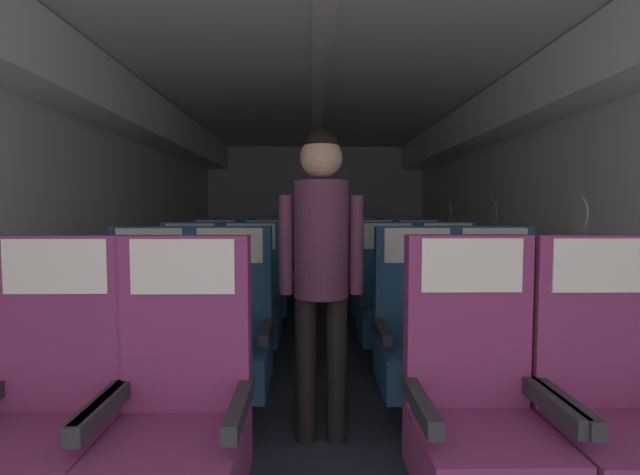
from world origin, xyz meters
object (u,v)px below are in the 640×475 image
Objects in this scene: seat_a_right_window at (478,417)px; seat_d_right_aisle at (420,285)px; seat_c_left_aisle at (250,306)px; seat_c_left_window at (188,307)px; seat_e_left_window at (232,273)px; seat_a_left_aisle at (178,422)px; seat_a_left_window at (45,421)px; seat_b_right_window at (420,341)px; seat_a_right_aisle at (614,417)px; seat_b_right_aisle at (499,341)px; seat_c_right_aisle at (450,305)px; seat_d_left_aisle at (264,286)px; seat_b_left_aisle at (228,342)px; seat_e_right_aisle at (401,272)px; seat_c_right_window at (389,306)px; seat_b_left_window at (145,342)px; seat_d_left_window at (215,286)px; seat_e_left_aisle at (272,272)px; seat_d_right_window at (374,285)px; seat_e_right_window at (362,272)px.

seat_a_right_window is 2.89m from seat_d_right_aisle.
seat_c_left_window is at bearing -179.86° from seat_c_left_aisle.
seat_c_left_aisle is 1.00× the size of seat_e_left_window.
seat_a_left_aisle is 1.06m from seat_a_right_window.
seat_a_left_window is 1.80m from seat_b_right_window.
seat_a_left_aisle is 1.54m from seat_a_right_aisle.
seat_b_right_aisle is 3.47m from seat_e_left_window.
seat_c_right_aisle and seat_d_left_aisle have the same top height.
seat_b_left_aisle is 3.22m from seat_e_right_aisle.
seat_c_right_aisle is at bearing 1.52° from seat_c_right_window.
seat_d_right_aisle is (1.52, 2.87, 0.00)m from seat_a_left_aisle.
seat_b_left_window is 1.00× the size of seat_d_left_aisle.
seat_e_left_window is at bearing 89.62° from seat_d_left_window.
seat_e_left_window is at bearing 118.32° from seat_b_right_window.
seat_c_left_window and seat_d_left_window have the same top height.
seat_e_left_aisle is at bearing 179.42° from seat_e_right_aisle.
seat_b_left_aisle is 1.41m from seat_c_right_window.
seat_e_left_window is 0.47m from seat_e_left_aisle.
seat_c_right_window is 1.81m from seat_d_left_window.
seat_b_right_aisle and seat_d_left_aisle have the same top height.
seat_d_right_aisle and seat_d_right_window have the same top height.
seat_c_left_window is 2.01m from seat_c_right_aisle.
seat_b_right_aisle is at bearing 91.03° from seat_a_right_aisle.
seat_d_left_aisle is at bearing -147.91° from seat_e_right_aisle.
seat_d_left_aisle is at bearing 89.78° from seat_b_left_aisle.
seat_d_left_aisle is (0.01, 0.95, 0.00)m from seat_c_left_aisle.
seat_b_right_aisle is 1.00× the size of seat_c_left_aisle.
seat_a_left_aisle is at bearing -111.83° from seat_e_right_aisle.
seat_d_left_aisle is (-1.53, 0.94, 0.00)m from seat_c_right_aisle.
seat_d_left_aisle is at bearing 63.33° from seat_c_left_window.
seat_d_right_window and seat_e_right_aisle have the same top height.
seat_d_left_aisle is at bearing -63.65° from seat_e_left_window.
seat_b_right_window is 3.06m from seat_e_left_aisle.
seat_e_right_window is at bearing 51.42° from seat_c_left_window.
seat_b_left_aisle and seat_c_right_aisle have the same top height.
seat_e_left_window is at bearing 148.48° from seat_d_right_window.
seat_c_right_aisle is (1.53, 1.92, 0.00)m from seat_a_left_aisle.
seat_d_left_window is 1.00× the size of seat_d_left_aisle.
seat_b_left_aisle is 1.88m from seat_d_left_aisle.
seat_a_left_window is 3.79m from seat_e_left_window.
seat_a_left_aisle is at bearing -147.65° from seat_b_right_aisle.
seat_a_right_aisle and seat_b_left_aisle have the same top height.
seat_e_right_aisle is (1.53, 1.90, 0.00)m from seat_c_left_aisle.
seat_a_left_aisle is at bearing -118.01° from seat_d_right_aisle.
seat_b_left_aisle is at bearing 90.07° from seat_a_left_aisle.
seat_c_left_aisle is at bearing 138.53° from seat_b_right_window.
seat_b_left_aisle and seat_d_right_aisle have the same top height.
seat_b_left_aisle is at bearing -89.84° from seat_c_left_aisle.
seat_a_right_window is 1.89m from seat_c_right_window.
seat_d_left_window is 1.00× the size of seat_e_right_aisle.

